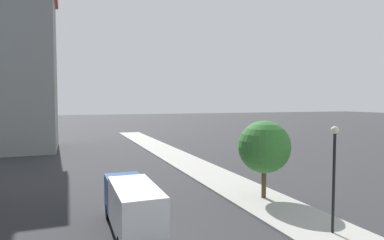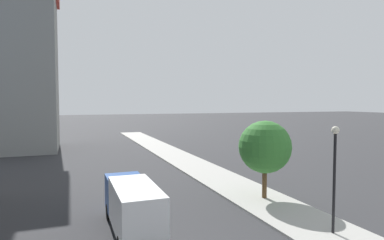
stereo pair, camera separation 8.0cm
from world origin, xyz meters
TOP-DOWN VIEW (x-y plane):
  - sidewalk at (8.68, 20.00)m, footprint 4.78×120.00m
  - construction_building at (-14.51, 57.40)m, footprint 16.41×13.77m
  - street_lamp at (8.94, 14.68)m, footprint 0.44×0.44m
  - street_tree at (9.08, 21.90)m, footprint 4.05×4.05m
  - box_truck at (-1.73, 18.81)m, footprint 2.27×7.84m

SIDE VIEW (x-z plane):
  - sidewalk at x=8.68m, z-range 0.00..0.15m
  - box_truck at x=-1.73m, z-range 0.22..3.29m
  - street_lamp at x=8.94m, z-range 1.07..7.15m
  - street_tree at x=9.08m, z-range 1.11..7.11m
  - construction_building at x=-14.51m, z-range -3.05..32.81m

